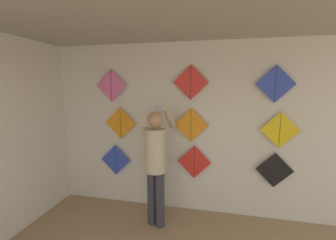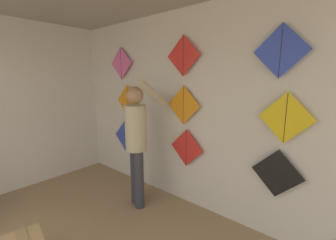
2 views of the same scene
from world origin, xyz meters
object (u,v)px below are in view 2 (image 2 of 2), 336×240
object	(u,v)px
kite_1	(186,148)
kite_5	(286,118)
kite_2	(277,173)
kite_7	(183,56)
kite_0	(125,136)
kite_8	(281,51)
kite_3	(128,100)
kite_4	(183,105)
shopkeeper	(137,136)
kite_6	(121,63)

from	to	relation	value
kite_1	kite_5	bearing A→B (deg)	0.00
kite_2	kite_7	bearing A→B (deg)	180.00
kite_0	kite_2	xyz separation A→B (m)	(2.63, 0.00, 0.03)
kite_0	kite_7	xyz separation A→B (m)	(1.32, 0.00, 1.36)
kite_5	kite_8	world-z (taller)	kite_8
kite_3	kite_7	xyz separation A→B (m)	(1.21, 0.00, 0.69)
kite_4	shopkeeper	bearing A→B (deg)	-133.20
shopkeeper	kite_5	distance (m)	1.89
shopkeeper	kite_6	bearing A→B (deg)	171.67
shopkeeper	kite_4	bearing A→B (deg)	66.54
shopkeeper	kite_1	size ratio (longest dim) A/B	3.37
kite_0	kite_3	world-z (taller)	kite_3
kite_5	kite_6	bearing A→B (deg)	180.00
kite_4	kite_8	world-z (taller)	kite_8
kite_1	kite_5	distance (m)	1.39
kite_1	kite_7	distance (m)	1.30
kite_0	kite_4	xyz separation A→B (m)	(1.34, 0.00, 0.69)
kite_0	kite_2	world-z (taller)	kite_2
kite_3	kite_8	size ratio (longest dim) A/B	1.00
shopkeeper	kite_2	size ratio (longest dim) A/B	3.37
kite_1	kite_2	bearing A→B (deg)	0.00
kite_6	kite_7	xyz separation A→B (m)	(1.35, 0.00, 0.05)
kite_0	kite_4	world-z (taller)	kite_4
kite_6	shopkeeper	bearing A→B (deg)	-28.07
shopkeeper	kite_8	size ratio (longest dim) A/B	3.37
kite_4	kite_8	distance (m)	1.38
kite_3	kite_4	distance (m)	1.22
kite_1	kite_5	xyz separation A→B (m)	(1.26, 0.00, 0.59)
kite_1	kite_7	bearing A→B (deg)	180.00
kite_3	kite_5	size ratio (longest dim) A/B	1.00
kite_2	kite_3	size ratio (longest dim) A/B	1.00
kite_8	kite_6	bearing A→B (deg)	180.00
kite_8	kite_5	bearing A→B (deg)	0.00
kite_3	kite_5	xyz separation A→B (m)	(2.55, 0.00, -0.01)
shopkeeper	kite_0	bearing A→B (deg)	170.88
kite_2	kite_6	size ratio (longest dim) A/B	1.00
kite_0	kite_7	size ratio (longest dim) A/B	1.00
kite_0	kite_8	distance (m)	2.89
shopkeeper	kite_2	bearing A→B (deg)	35.28
kite_6	kite_8	distance (m)	2.59
kite_5	kite_7	distance (m)	1.51
kite_2	kite_8	world-z (taller)	kite_8
kite_1	kite_8	bearing A→B (deg)	0.00
kite_6	kite_1	bearing A→B (deg)	0.00
kite_3	kite_4	bearing A→B (deg)	0.00
kite_6	kite_8	size ratio (longest dim) A/B	1.00
kite_6	kite_0	bearing A→B (deg)	0.00
kite_0	kite_2	distance (m)	2.63
kite_4	kite_2	bearing A→B (deg)	0.00
kite_0	kite_2	size ratio (longest dim) A/B	1.00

